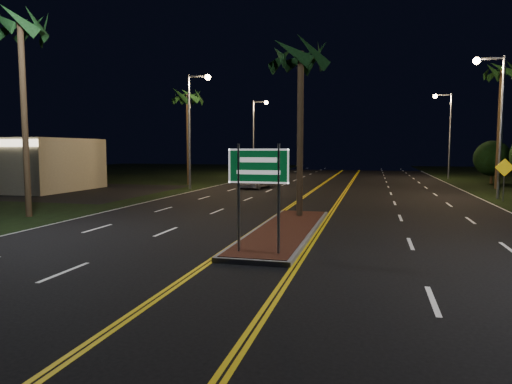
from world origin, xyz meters
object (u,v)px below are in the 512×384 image
(streetlight_left_far, at_px, (256,129))
(streetlight_right_mid, at_px, (495,110))
(median_island, at_px, (285,230))
(palm_right_far, at_px, (502,73))
(palm_left_far, at_px, (187,97))
(streetlight_left_mid, at_px, (194,118))
(car_near, at_px, (257,178))
(palm_median, at_px, (301,56))
(palm_left_near, at_px, (20,28))
(warning_sign, at_px, (504,173))
(shrub_far, at_px, (492,158))
(streetlight_right_far, at_px, (446,126))
(car_far, at_px, (275,172))
(highway_sign, at_px, (258,176))

(streetlight_left_far, relative_size, streetlight_right_mid, 1.00)
(median_island, distance_m, palm_right_far, 27.84)
(palm_left_far, bearing_deg, streetlight_right_mid, -14.37)
(streetlight_left_mid, height_order, streetlight_left_far, same)
(streetlight_left_far, distance_m, palm_left_far, 16.28)
(streetlight_left_mid, xyz_separation_m, streetlight_left_far, (0.00, 20.00, 0.00))
(streetlight_left_mid, distance_m, palm_left_far, 5.01)
(car_near, bearing_deg, palm_left_far, 172.62)
(palm_right_far, distance_m, car_near, 20.94)
(palm_median, relative_size, car_near, 1.65)
(streetlight_left_far, height_order, palm_left_far, streetlight_left_far)
(palm_left_near, bearing_deg, median_island, -4.57)
(median_island, relative_size, palm_left_far, 1.16)
(palm_median, height_order, car_near, palm_median)
(streetlight_left_far, xyz_separation_m, warning_sign, (21.62, -23.22, -3.95))
(streetlight_left_far, height_order, shrub_far, streetlight_left_far)
(palm_right_far, bearing_deg, streetlight_right_mid, -105.29)
(streetlight_right_mid, distance_m, palm_left_near, 27.19)
(streetlight_left_mid, relative_size, palm_median, 1.08)
(streetlight_right_far, xyz_separation_m, car_near, (-16.64, -15.88, -4.82))
(streetlight_right_mid, bearing_deg, streetlight_left_mid, 174.62)
(palm_right_far, bearing_deg, streetlight_left_far, 149.12)
(streetlight_left_far, bearing_deg, car_near, -75.61)
(palm_left_far, relative_size, palm_right_far, 0.85)
(median_island, bearing_deg, palm_left_near, 175.43)
(streetlight_left_far, distance_m, streetlight_right_far, 21.32)
(streetlight_left_far, relative_size, palm_left_near, 0.92)
(streetlight_left_far, xyz_separation_m, car_far, (4.04, -7.80, -4.82))
(palm_left_near, height_order, car_near, palm_left_near)
(streetlight_left_mid, height_order, palm_median, streetlight_left_mid)
(palm_left_far, bearing_deg, car_near, -15.51)
(streetlight_right_far, distance_m, car_near, 23.50)
(streetlight_right_mid, relative_size, streetlight_right_far, 1.00)
(car_far, bearing_deg, palm_median, -84.21)
(palm_left_near, bearing_deg, car_far, 78.13)
(median_island, relative_size, streetlight_right_far, 1.14)
(streetlight_right_far, bearing_deg, warning_sign, -88.93)
(streetlight_right_far, relative_size, palm_right_far, 0.87)
(median_island, xyz_separation_m, warning_sign, (11.01, 13.78, 1.63))
(streetlight_left_mid, height_order, palm_left_near, palm_left_near)
(palm_median, bearing_deg, shrub_far, 61.58)
(streetlight_right_far, bearing_deg, shrub_far, -62.02)
(highway_sign, xyz_separation_m, car_near, (-6.03, 23.32, -1.57))
(streetlight_right_mid, xyz_separation_m, shrub_far, (3.19, 14.00, -3.32))
(median_island, xyz_separation_m, car_near, (-6.03, 19.12, 0.75))
(palm_left_near, distance_m, palm_right_far, 33.53)
(streetlight_left_far, distance_m, palm_left_near, 36.18)
(highway_sign, relative_size, palm_left_near, 0.33)
(streetlight_right_mid, distance_m, car_far, 22.81)
(streetlight_left_mid, distance_m, palm_left_near, 16.39)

